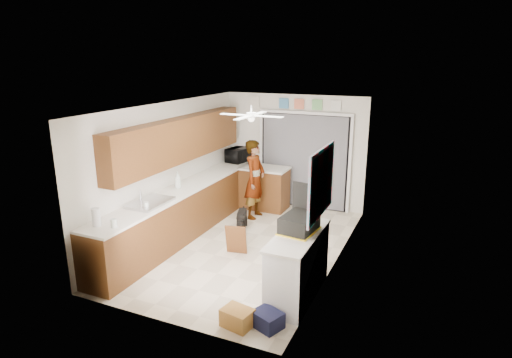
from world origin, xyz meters
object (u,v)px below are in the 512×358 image
(cardboard_box, at_px, (237,318))
(suitcase, at_px, (299,223))
(microwave, at_px, (239,155))
(paper_towel_roll, at_px, (96,217))
(dog, at_px, (242,218))
(soap_bottle, at_px, (178,180))
(man, at_px, (255,179))
(navy_crate, at_px, (268,319))

(cardboard_box, bearing_deg, suitcase, 68.71)
(cardboard_box, bearing_deg, microwave, 115.81)
(paper_towel_roll, height_order, dog, paper_towel_roll)
(soap_bottle, distance_m, dog, 1.50)
(cardboard_box, bearing_deg, soap_bottle, 136.63)
(soap_bottle, relative_size, suitcase, 0.56)
(paper_towel_roll, xyz_separation_m, suitcase, (2.72, 0.98, -0.01))
(paper_towel_roll, height_order, man, man)
(microwave, relative_size, soap_bottle, 1.85)
(soap_bottle, xyz_separation_m, suitcase, (2.70, -1.05, -0.04))
(microwave, bearing_deg, man, -127.83)
(microwave, distance_m, dog, 1.96)
(navy_crate, bearing_deg, suitcase, 85.84)
(suitcase, bearing_deg, paper_towel_roll, -153.59)
(suitcase, distance_m, cardboard_box, 1.51)
(cardboard_box, distance_m, dog, 3.21)
(paper_towel_roll, relative_size, cardboard_box, 0.70)
(soap_bottle, distance_m, navy_crate, 3.46)
(soap_bottle, distance_m, paper_towel_roll, 2.03)
(microwave, height_order, man, man)
(soap_bottle, bearing_deg, dog, 39.15)
(man, xyz_separation_m, dog, (0.03, -0.69, -0.62))
(suitcase, relative_size, cardboard_box, 1.46)
(microwave, xyz_separation_m, dog, (0.82, -1.54, -0.89))
(microwave, relative_size, dog, 1.09)
(suitcase, height_order, dog, suitcase)
(dog, bearing_deg, navy_crate, -76.75)
(suitcase, bearing_deg, man, 132.12)
(dog, bearing_deg, suitcase, -63.97)
(soap_bottle, bearing_deg, paper_towel_roll, -90.55)
(microwave, bearing_deg, suitcase, -133.21)
(suitcase, distance_m, navy_crate, 1.35)
(suitcase, bearing_deg, dog, 140.65)
(microwave, bearing_deg, soap_bottle, -173.82)
(navy_crate, bearing_deg, soap_bottle, 142.54)
(cardboard_box, xyz_separation_m, navy_crate, (0.36, 0.13, -0.01))
(soap_bottle, relative_size, dog, 0.59)
(microwave, bearing_deg, dog, -142.71)
(soap_bottle, bearing_deg, man, 57.88)
(suitcase, distance_m, dog, 2.67)
(suitcase, height_order, cardboard_box, suitcase)
(soap_bottle, relative_size, navy_crate, 0.88)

